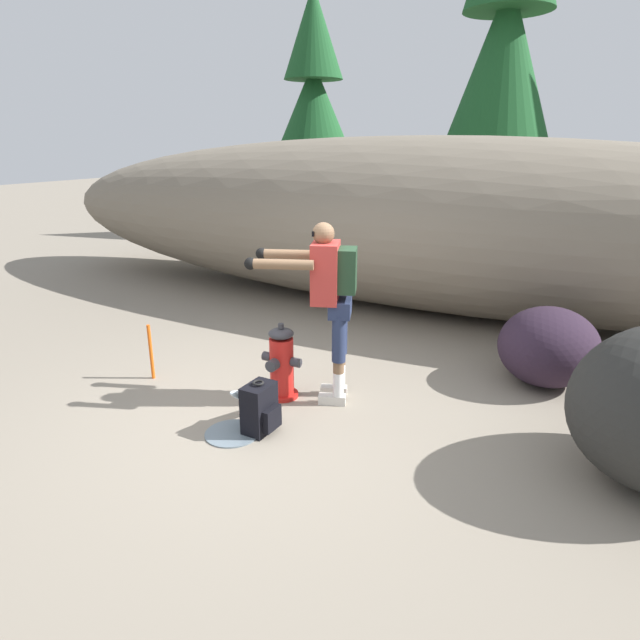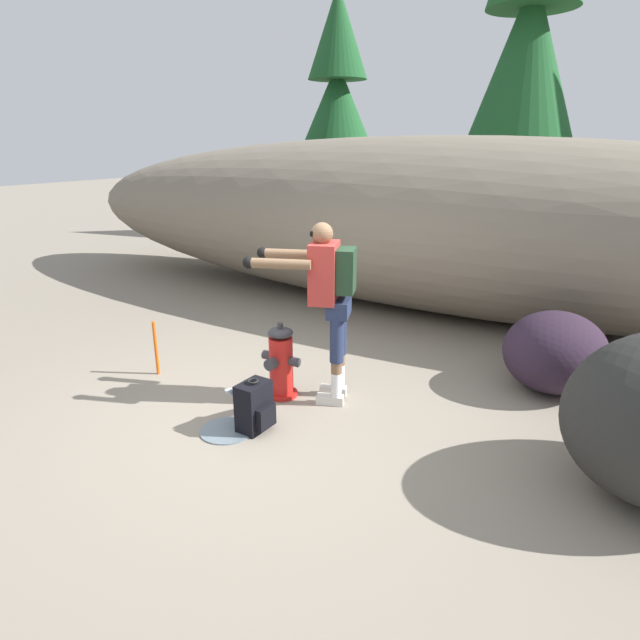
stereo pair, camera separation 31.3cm
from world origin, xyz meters
The scene contains 10 objects.
ground_plane centered at (0.00, 0.00, -0.02)m, with size 56.00×56.00×0.04m, color gray.
dirt_embankment centered at (0.00, 4.01, 1.24)m, with size 14.10×3.20×2.48m, color #756B5B.
fire_hydrant centered at (-0.18, 0.30, 0.35)m, with size 0.41×0.36×0.76m.
hydrant_water_jet centered at (-0.18, -0.28, 0.15)m, with size 0.48×0.92×0.48m.
utility_worker centered at (0.24, 0.46, 1.10)m, with size 1.04×0.73×1.72m.
spare_backpack centered at (0.01, -0.36, 0.22)m, with size 0.29×0.30×0.47m.
boulder_large centered at (2.06, 1.86, 0.40)m, with size 0.99×1.07×0.81m, color #2B1E2D.
pine_tree_far_left centered at (-4.46, 8.79, 3.44)m, with size 2.22×2.22×5.89m.
pine_tree_left centered at (0.37, 6.92, 4.01)m, with size 2.38×2.38×7.42m.
survey_stake centered at (-1.62, 0.02, 0.30)m, with size 0.04×0.04×0.60m, color #E55914.
Camera 2 is at (2.69, -3.65, 2.42)m, focal length 30.37 mm.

